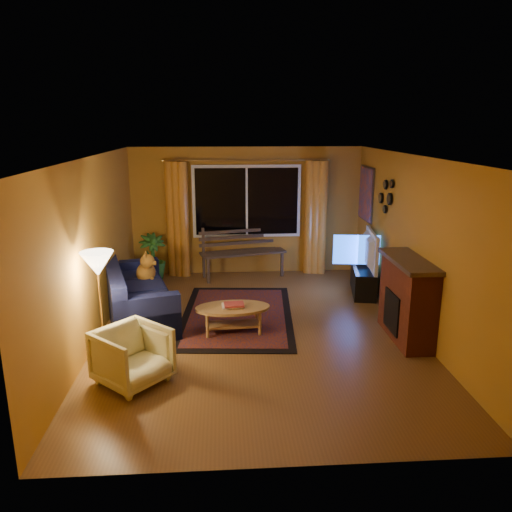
{
  "coord_description": "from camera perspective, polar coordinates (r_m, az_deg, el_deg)",
  "views": [
    {
      "loc": [
        -0.48,
        -6.74,
        2.93
      ],
      "look_at": [
        0.0,
        0.3,
        1.05
      ],
      "focal_mm": 35.0,
      "sensor_mm": 36.0,
      "label": 1
    }
  ],
  "objects": [
    {
      "name": "floor",
      "position": [
        7.36,
        0.16,
        -8.6
      ],
      "size": [
        4.5,
        6.0,
        0.02
      ],
      "primitive_type": "cube",
      "color": "brown",
      "rests_on": "ground"
    },
    {
      "name": "ceiling",
      "position": [
        6.77,
        0.18,
        11.37
      ],
      "size": [
        4.5,
        6.0,
        0.02
      ],
      "primitive_type": "cube",
      "color": "white",
      "rests_on": "ground"
    },
    {
      "name": "wall_back",
      "position": [
        9.9,
        -1.08,
        5.15
      ],
      "size": [
        4.5,
        0.02,
        2.5
      ],
      "primitive_type": "cube",
      "color": "#BA7E28",
      "rests_on": "ground"
    },
    {
      "name": "wall_left",
      "position": [
        7.17,
        -18.17,
        0.61
      ],
      "size": [
        0.02,
        6.0,
        2.5
      ],
      "primitive_type": "cube",
      "color": "#BA7E28",
      "rests_on": "ground"
    },
    {
      "name": "wall_right",
      "position": [
        7.46,
        17.75,
        1.2
      ],
      "size": [
        0.02,
        6.0,
        2.5
      ],
      "primitive_type": "cube",
      "color": "#BA7E28",
      "rests_on": "ground"
    },
    {
      "name": "window",
      "position": [
        9.8,
        -1.07,
        6.24
      ],
      "size": [
        2.0,
        0.02,
        1.3
      ],
      "primitive_type": "cube",
      "color": "black",
      "rests_on": "wall_back"
    },
    {
      "name": "curtain_rod",
      "position": [
        9.67,
        -1.08,
        10.89
      ],
      "size": [
        3.2,
        0.03,
        0.03
      ],
      "primitive_type": "cylinder",
      "rotation": [
        0.0,
        1.57,
        0.0
      ],
      "color": "#BF8C3F",
      "rests_on": "wall_back"
    },
    {
      "name": "curtain_left",
      "position": [
        9.82,
        -8.95,
        4.12
      ],
      "size": [
        0.36,
        0.36,
        2.24
      ],
      "primitive_type": "cylinder",
      "color": "orange",
      "rests_on": "ground"
    },
    {
      "name": "curtain_right",
      "position": [
        9.95,
        6.77,
        4.34
      ],
      "size": [
        0.36,
        0.36,
        2.24
      ],
      "primitive_type": "cylinder",
      "color": "orange",
      "rests_on": "ground"
    },
    {
      "name": "bench",
      "position": [
        9.78,
        -1.49,
        -0.99
      ],
      "size": [
        1.72,
        0.86,
        0.49
      ],
      "primitive_type": "cube",
      "rotation": [
        0.0,
        0.0,
        0.24
      ],
      "color": "#392C23",
      "rests_on": "ground"
    },
    {
      "name": "potted_plant",
      "position": [
        9.67,
        -11.78,
        -0.22
      ],
      "size": [
        0.68,
        0.68,
        0.91
      ],
      "primitive_type": "imported",
      "rotation": [
        0.0,
        0.0,
        0.42
      ],
      "color": "#235B1E",
      "rests_on": "ground"
    },
    {
      "name": "sofa",
      "position": [
        7.87,
        -13.25,
        -4.05
      ],
      "size": [
        1.44,
        2.26,
        0.85
      ],
      "primitive_type": "cube",
      "rotation": [
        0.0,
        0.0,
        0.27
      ],
      "color": "#0E1137",
      "rests_on": "ground"
    },
    {
      "name": "dog",
      "position": [
        8.23,
        -12.5,
        -1.27
      ],
      "size": [
        0.45,
        0.55,
        0.53
      ],
      "primitive_type": null,
      "rotation": [
        0.0,
        0.0,
        -0.21
      ],
      "color": "#A26924",
      "rests_on": "sofa"
    },
    {
      "name": "armchair",
      "position": [
        6.01,
        -13.95,
        -10.77
      ],
      "size": [
        0.98,
        0.98,
        0.74
      ],
      "primitive_type": "imported",
      "rotation": [
        0.0,
        0.0,
        0.83
      ],
      "color": "beige",
      "rests_on": "ground"
    },
    {
      "name": "floor_lamp",
      "position": [
        6.48,
        -17.29,
        -5.75
      ],
      "size": [
        0.25,
        0.25,
        1.43
      ],
      "primitive_type": "cylinder",
      "rotation": [
        0.0,
        0.0,
        0.03
      ],
      "color": "#BF8C3F",
      "rests_on": "ground"
    },
    {
      "name": "rug",
      "position": [
        7.9,
        -2.18,
        -6.78
      ],
      "size": [
        1.91,
        2.82,
        0.02
      ],
      "primitive_type": "cube",
      "rotation": [
        0.0,
        0.0,
        -0.08
      ],
      "color": "#762400",
      "rests_on": "ground"
    },
    {
      "name": "coffee_table",
      "position": [
        7.25,
        -2.67,
        -7.25
      ],
      "size": [
        1.13,
        1.13,
        0.39
      ],
      "primitive_type": "cylinder",
      "rotation": [
        0.0,
        0.0,
        0.06
      ],
      "color": "#AC8048",
      "rests_on": "ground"
    },
    {
      "name": "tv_console",
      "position": [
        9.08,
        12.15,
        -2.71
      ],
      "size": [
        0.57,
        1.16,
        0.46
      ],
      "primitive_type": "cube",
      "rotation": [
        0.0,
        0.0,
        -0.19
      ],
      "color": "black",
      "rests_on": "ground"
    },
    {
      "name": "television",
      "position": [
        8.93,
        12.35,
        0.71
      ],
      "size": [
        0.3,
        1.15,
        0.66
      ],
      "primitive_type": "imported",
      "rotation": [
        0.0,
        0.0,
        1.43
      ],
      "color": "black",
      "rests_on": "tv_console"
    },
    {
      "name": "fireplace",
      "position": [
        7.23,
        16.9,
        -4.98
      ],
      "size": [
        0.4,
        1.2,
        1.1
      ],
      "primitive_type": "cube",
      "color": "maroon",
      "rests_on": "ground"
    },
    {
      "name": "mirror_cluster",
      "position": [
        8.55,
        14.58,
        6.86
      ],
      "size": [
        0.06,
        0.6,
        0.56
      ],
      "primitive_type": null,
      "color": "black",
      "rests_on": "wall_right"
    },
    {
      "name": "painting",
      "position": [
        9.66,
        12.45,
        6.96
      ],
      "size": [
        0.04,
        0.76,
        0.96
      ],
      "primitive_type": "cube",
      "color": "#CF4C0D",
      "rests_on": "wall_right"
    }
  ]
}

